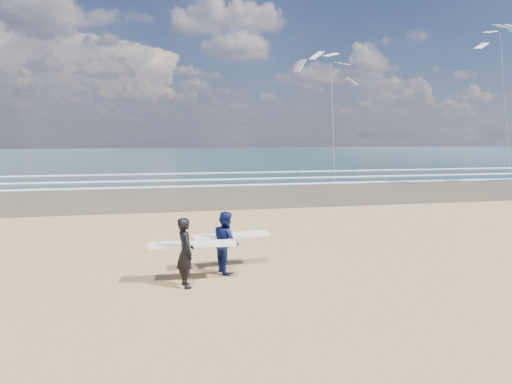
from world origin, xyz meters
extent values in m
cube|color=#453A25|center=(20.00, 18.00, 0.01)|extent=(220.00, 12.00, 0.01)
cube|color=#1A3639|center=(20.00, 72.00, 0.01)|extent=(220.00, 100.00, 0.02)
cube|color=white|center=(20.00, 22.80, 0.05)|extent=(220.00, 0.50, 0.05)
cube|color=white|center=(20.00, 27.50, 0.05)|extent=(220.00, 0.50, 0.05)
cube|color=white|center=(20.00, 34.00, 0.05)|extent=(220.00, 0.50, 0.05)
imported|color=black|center=(-0.04, 0.80, 0.87)|extent=(0.54, 0.71, 1.74)
cube|color=white|center=(0.16, 1.15, 0.99)|extent=(2.22, 0.64, 0.07)
imported|color=#0C1448|center=(1.12, 1.82, 0.84)|extent=(0.77, 0.92, 1.68)
cube|color=white|center=(1.32, 2.17, 0.94)|extent=(2.25, 0.81, 0.07)
cube|color=slate|center=(12.34, 22.12, 0.05)|extent=(0.12, 0.12, 0.10)
cube|color=slate|center=(33.31, 28.59, 0.05)|extent=(0.12, 0.12, 0.10)
camera|label=1|loc=(-0.59, -10.24, 3.74)|focal=32.00mm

